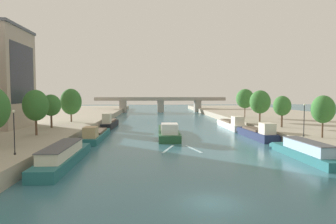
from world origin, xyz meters
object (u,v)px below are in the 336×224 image
(moored_boat_left_lone, at_px, (96,135))
(tree_right_third, at_px, (323,109))
(tree_right_far, at_px, (260,102))
(moored_boat_right_upstream, at_px, (305,151))
(barge_midriver, at_px, (168,132))
(moored_boat_right_gap_after, at_px, (257,133))
(tree_right_nearest, at_px, (245,99))
(tree_left_by_lamp, at_px, (71,102))
(bridge_far, at_px, (161,103))
(lamppost_left_bank, at_px, (14,130))
(moored_boat_right_end, at_px, (231,124))
(lamppost_right_bank, at_px, (304,119))
(tree_left_far, at_px, (51,105))
(moored_boat_left_midway, at_px, (64,156))
(moored_boat_left_gap_after, at_px, (110,123))
(tree_right_past_mid, at_px, (282,106))
(tree_left_midway, at_px, (36,105))

(moored_boat_left_lone, bearing_deg, tree_right_third, -18.07)
(tree_right_far, bearing_deg, moored_boat_right_upstream, -101.18)
(barge_midriver, relative_size, moored_boat_right_gap_after, 1.35)
(moored_boat_left_lone, bearing_deg, tree_right_nearest, 36.56)
(tree_left_by_lamp, relative_size, bridge_far, 0.13)
(moored_boat_left_lone, bearing_deg, lamppost_left_bank, -102.12)
(tree_right_far, distance_m, bridge_far, 66.54)
(moored_boat_right_end, bearing_deg, tree_right_third, -77.31)
(tree_right_third, bearing_deg, tree_right_far, 89.66)
(tree_right_far, xyz_separation_m, lamppost_left_bank, (-38.50, -33.82, -1.94))
(barge_midriver, relative_size, lamppost_left_bank, 4.03)
(moored_boat_right_upstream, bearing_deg, tree_left_by_lamp, 137.90)
(barge_midriver, xyz_separation_m, bridge_far, (1.08, 73.98, 3.20))
(tree_right_nearest, height_order, lamppost_right_bank, tree_right_nearest)
(moored_boat_left_lone, height_order, tree_left_by_lamp, tree_left_by_lamp)
(tree_left_far, distance_m, lamppost_left_bank, 24.86)
(bridge_far, bearing_deg, tree_left_by_lamp, -110.04)
(lamppost_right_bank, bearing_deg, tree_left_far, 161.36)
(barge_midriver, relative_size, moored_boat_left_lone, 1.14)
(moored_boat_right_end, relative_size, tree_right_third, 2.73)
(tree_right_nearest, bearing_deg, moored_boat_right_end, -121.64)
(moored_boat_left_midway, bearing_deg, moored_boat_left_gap_after, 89.92)
(moored_boat_left_lone, xyz_separation_m, moored_boat_right_upstream, (28.06, -17.22, 0.15))
(moored_boat_left_gap_after, height_order, moored_boat_right_gap_after, moored_boat_left_gap_after)
(tree_left_far, relative_size, lamppost_right_bank, 1.28)
(moored_boat_right_upstream, bearing_deg, moored_boat_left_midway, -177.57)
(lamppost_left_bank, bearing_deg, tree_right_third, 13.93)
(moored_boat_right_upstream, bearing_deg, barge_midriver, 127.58)
(barge_midriver, height_order, moored_boat_left_gap_after, moored_boat_left_gap_after)
(moored_boat_right_gap_after, height_order, tree_left_by_lamp, tree_left_by_lamp)
(moored_boat_left_gap_after, height_order, moored_boat_right_upstream, moored_boat_left_gap_after)
(moored_boat_left_midway, height_order, moored_boat_right_upstream, moored_boat_left_midway)
(moored_boat_right_upstream, distance_m, tree_left_by_lamp, 49.34)
(tree_right_third, bearing_deg, tree_right_nearest, 88.72)
(tree_right_past_mid, xyz_separation_m, tree_right_far, (0.00, 11.06, 0.45))
(tree_right_nearest, bearing_deg, tree_left_midway, -143.04)
(moored_boat_left_gap_after, relative_size, tree_left_far, 2.28)
(moored_boat_left_lone, height_order, moored_boat_right_gap_after, moored_boat_right_gap_after)
(moored_boat_left_midway, distance_m, moored_boat_right_upstream, 28.25)
(tree_left_midway, height_order, tree_right_third, tree_left_midway)
(moored_boat_left_gap_after, distance_m, tree_right_nearest, 36.13)
(moored_boat_right_upstream, relative_size, tree_right_past_mid, 2.36)
(moored_boat_left_gap_after, xyz_separation_m, moored_boat_right_upstream, (28.18, -35.39, -0.11))
(moored_boat_left_gap_after, relative_size, moored_boat_right_upstream, 1.01)
(moored_boat_left_lone, xyz_separation_m, tree_left_far, (-8.79, 3.84, 4.99))
(tree_right_far, height_order, bridge_far, tree_right_far)
(moored_boat_right_gap_after, height_order, tree_right_nearest, tree_right_nearest)
(tree_left_by_lamp, xyz_separation_m, lamppost_right_bank, (40.19, -25.55, -1.89))
(moored_boat_left_midway, bearing_deg, tree_left_by_lamp, 103.49)
(tree_left_far, height_order, bridge_far, tree_left_far)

